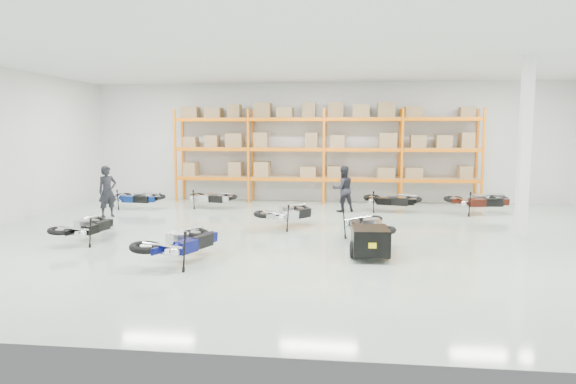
# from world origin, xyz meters

# --- Properties ---
(room) EXTENTS (18.00, 18.00, 18.00)m
(room) POSITION_xyz_m (0.00, 0.00, 2.25)
(room) COLOR #AABEAF
(room) RESTS_ON ground
(pallet_rack) EXTENTS (11.28, 0.98, 3.62)m
(pallet_rack) POSITION_xyz_m (-0.00, 6.45, 2.26)
(pallet_rack) COLOR orange
(pallet_rack) RESTS_ON ground
(structural_column) EXTENTS (0.25, 0.25, 4.50)m
(structural_column) POSITION_xyz_m (5.20, 0.50, 2.25)
(structural_column) COLOR white
(structural_column) RESTS_ON ground
(moto_blue_centre) EXTENTS (1.50, 2.03, 1.18)m
(moto_blue_centre) POSITION_xyz_m (-2.44, -2.90, 0.56)
(moto_blue_centre) COLOR #070A47
(moto_blue_centre) RESTS_ON ground
(moto_silver_left) EXTENTS (1.71, 1.85, 1.10)m
(moto_silver_left) POSITION_xyz_m (-0.75, 1.25, 0.52)
(moto_silver_left) COLOR #ADAFB4
(moto_silver_left) RESTS_ON ground
(moto_black_far_left) EXTENTS (1.01, 1.69, 1.04)m
(moto_black_far_left) POSITION_xyz_m (-5.35, -1.27, 0.49)
(moto_black_far_left) COLOR black
(moto_black_far_left) RESTS_ON ground
(moto_touring_right) EXTENTS (1.12, 1.87, 1.14)m
(moto_touring_right) POSITION_xyz_m (1.37, -0.50, 0.54)
(moto_touring_right) COLOR black
(moto_touring_right) RESTS_ON ground
(trailer) EXTENTS (0.84, 1.59, 0.66)m
(trailer) POSITION_xyz_m (1.37, -2.10, 0.39)
(trailer) COLOR black
(trailer) RESTS_ON ground
(moto_back_a) EXTENTS (1.75, 1.08, 1.06)m
(moto_back_a) POSITION_xyz_m (-6.35, 4.09, 0.50)
(moto_back_a) COLOR navy
(moto_back_a) RESTS_ON ground
(moto_back_b) EXTENTS (1.69, 1.09, 1.01)m
(moto_back_b) POSITION_xyz_m (-3.86, 4.56, 0.48)
(moto_back_b) COLOR #AEB1B8
(moto_back_b) RESTS_ON ground
(moto_back_c) EXTENTS (1.85, 1.27, 1.09)m
(moto_back_c) POSITION_xyz_m (2.32, 4.44, 0.51)
(moto_back_c) COLOR black
(moto_back_c) RESTS_ON ground
(moto_back_d) EXTENTS (1.96, 1.19, 1.19)m
(moto_back_d) POSITION_xyz_m (5.11, 4.30, 0.56)
(moto_back_d) COLOR #38110B
(moto_back_d) RESTS_ON ground
(person_left) EXTENTS (0.67, 0.70, 1.60)m
(person_left) POSITION_xyz_m (-6.56, 2.37, 0.80)
(person_left) COLOR black
(person_left) RESTS_ON ground
(person_back) EXTENTS (0.91, 0.82, 1.53)m
(person_back) POSITION_xyz_m (0.73, 4.30, 0.76)
(person_back) COLOR black
(person_back) RESTS_ON ground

